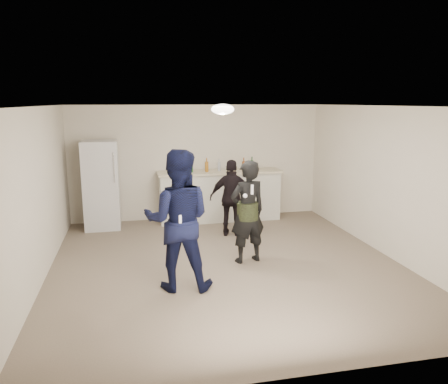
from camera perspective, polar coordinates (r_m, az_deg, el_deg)
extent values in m
plane|color=#6B5B4C|center=(7.11, 0.34, -9.44)|extent=(6.00, 6.00, 0.00)
plane|color=silver|center=(6.63, 0.37, 11.15)|extent=(6.00, 6.00, 0.00)
plane|color=beige|center=(9.67, -3.48, 3.89)|extent=(6.00, 0.00, 6.00)
plane|color=beige|center=(3.98, 9.78, -7.80)|extent=(6.00, 0.00, 6.00)
plane|color=beige|center=(6.74, -23.15, -0.50)|extent=(0.00, 6.00, 6.00)
plane|color=beige|center=(7.81, 20.46, 1.29)|extent=(0.00, 6.00, 6.00)
cube|color=beige|center=(9.55, -0.55, -0.61)|extent=(2.60, 0.56, 1.05)
cube|color=beige|center=(9.45, -0.56, 2.62)|extent=(2.68, 0.64, 0.04)
cube|color=silver|center=(9.24, -15.72, 0.91)|extent=(0.70, 0.70, 1.80)
cylinder|color=white|center=(8.80, -14.18, 3.10)|extent=(0.02, 0.02, 0.60)
ellipsoid|color=white|center=(6.92, -0.18, 10.77)|extent=(0.36, 0.36, 0.16)
cylinder|color=silver|center=(9.30, -6.55, 3.05)|extent=(0.08, 0.08, 0.17)
imported|color=#0F143F|center=(6.01, -6.03, -3.70)|extent=(1.08, 0.92, 1.95)
imported|color=black|center=(7.00, 3.09, -2.61)|extent=(0.69, 0.53, 1.67)
cylinder|color=#293819|center=(7.00, 3.09, -2.49)|extent=(0.34, 0.34, 0.28)
imported|color=black|center=(8.41, 1.07, -0.80)|extent=(0.94, 0.59, 1.49)
cube|color=white|center=(5.72, -5.75, -3.72)|extent=(0.04, 0.04, 0.15)
sphere|color=silver|center=(5.78, -4.58, -4.25)|extent=(0.07, 0.07, 0.07)
cube|color=white|center=(6.67, 3.69, 0.33)|extent=(0.04, 0.04, 0.15)
sphere|color=white|center=(6.70, 2.78, -0.50)|extent=(0.07, 0.07, 0.07)
cylinder|color=brown|center=(9.49, 2.59, 3.41)|extent=(0.07, 0.07, 0.21)
cylinder|color=#154916|center=(9.30, -4.27, 3.35)|extent=(0.06, 0.06, 0.25)
cylinder|color=#B1B4BC|center=(9.45, -0.65, 3.33)|extent=(0.07, 0.07, 0.19)
cylinder|color=#9E6017|center=(9.35, -2.27, 3.31)|extent=(0.08, 0.08, 0.22)
cylinder|color=#13441F|center=(9.59, 3.66, 3.51)|extent=(0.07, 0.07, 0.22)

